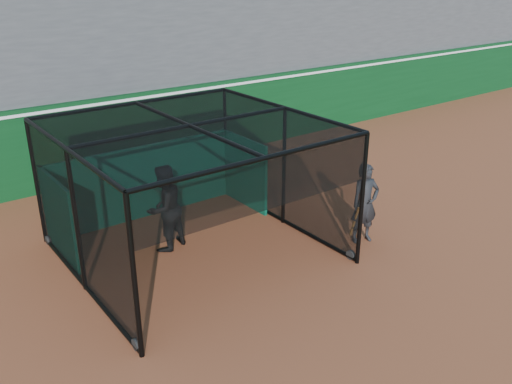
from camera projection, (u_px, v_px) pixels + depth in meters
ground at (271, 303)px, 10.50m from camera, size 120.00×120.00×0.00m
outfield_wall at (97, 138)px, 16.29m from camera, size 50.00×0.50×2.50m
grandstand at (43, 18)px, 17.86m from camera, size 50.00×7.85×8.95m
batting_cage at (192, 192)px, 11.86m from camera, size 5.27×5.25×2.98m
batter at (164, 208)px, 12.20m from camera, size 1.18×1.05×2.02m
on_deck_player at (365, 203)px, 12.56m from camera, size 0.79×0.61×1.93m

